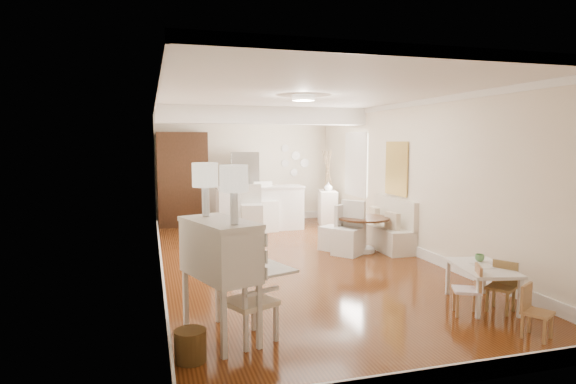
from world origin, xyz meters
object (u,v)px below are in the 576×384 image
kids_chair_c (538,312)px  pantry_cabinet (183,179)px  wicker_basket (190,346)px  kids_chair_a (501,287)px  dining_table (363,235)px  bar_stool_left (252,211)px  kids_chair_b (466,289)px  slip_chair_near (348,228)px  kids_table (481,286)px  fridge (258,188)px  gustavian_armchair (250,300)px  breakfast_counter (260,208)px  secretary_bureau (220,280)px  sideboard (327,208)px  slip_chair_far (334,227)px  bar_stool_right (266,207)px

kids_chair_c → pantry_cabinet: size_ratio=0.25×
wicker_basket → kids_chair_a: kids_chair_a is taller
dining_table → bar_stool_left: bar_stool_left is taller
wicker_basket → kids_chair_b: bearing=5.9°
kids_chair_c → slip_chair_near: (-0.40, 4.06, 0.21)m
kids_table → kids_chair_a: 0.28m
fridge → kids_chair_c: bearing=-81.6°
gustavian_armchair → breakfast_counter: size_ratio=0.42×
secretary_bureau → kids_chair_a: size_ratio=2.06×
wicker_basket → sideboard: size_ratio=0.33×
kids_chair_b → slip_chair_near: (-0.13, 3.25, 0.18)m
kids_chair_c → slip_chair_far: slip_chair_far is taller
pantry_cabinet → fridge: size_ratio=1.28×
wicker_basket → pantry_cabinet: bearing=86.6°
wicker_basket → kids_chair_b: kids_chair_b is taller
pantry_cabinet → kids_chair_a: bearing=-65.7°
kids_chair_a → dining_table: 3.42m
slip_chair_far → pantry_cabinet: pantry_cabinet is taller
secretary_bureau → slip_chair_near: (2.79, 3.15, -0.14)m
kids_chair_a → slip_chair_near: size_ratio=0.63×
kids_chair_a → sideboard: size_ratio=0.68×
gustavian_armchair → breakfast_counter: (1.51, 6.20, 0.09)m
slip_chair_near → kids_chair_c: bearing=-33.8°
slip_chair_near → breakfast_counter: breakfast_counter is taller
secretary_bureau → kids_chair_c: 3.34m
gustavian_armchair → pantry_cabinet: 7.32m
slip_chair_near → breakfast_counter: 3.09m
pantry_cabinet → sideboard: bearing=-14.5°
fridge → slip_chair_near: bearing=-78.8°
secretary_bureau → wicker_basket: 0.74m
fridge → kids_chair_a: bearing=-79.2°
kids_chair_a → kids_chair_b: size_ratio=0.99×
kids_chair_b → sideboard: size_ratio=0.69×
kids_table → kids_chair_b: (-0.39, -0.23, 0.06)m
breakfast_counter → slip_chair_far: bearing=-70.3°
gustavian_armchair → dining_table: size_ratio=0.89×
kids_chair_a → fridge: bearing=158.9°
breakfast_counter → pantry_cabinet: bearing=147.6°
kids_chair_c → breakfast_counter: 7.13m
slip_chair_near → fridge: 4.07m
kids_table → kids_chair_c: kids_chair_c is taller
slip_chair_near → breakfast_counter: bearing=159.1°
breakfast_counter → pantry_cabinet: 2.11m
bar_stool_right → slip_chair_near: bearing=-80.6°
kids_chair_b → fridge: bearing=-146.3°
dining_table → pantry_cabinet: bearing=128.2°
wicker_basket → bar_stool_left: size_ratio=0.26×
sideboard → kids_table: bearing=-78.3°
secretary_bureau → bar_stool_left: size_ratio=1.11×
wicker_basket → gustavian_armchair: bearing=26.3°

